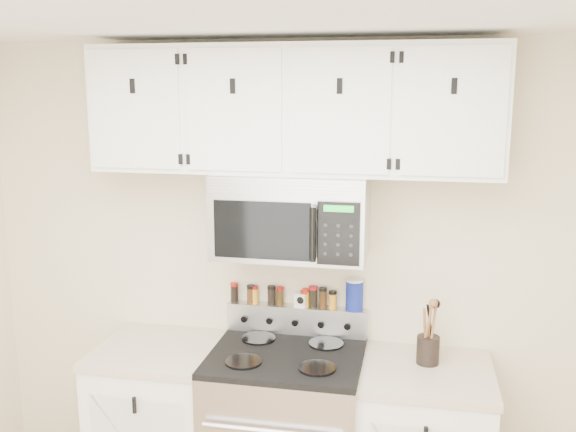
# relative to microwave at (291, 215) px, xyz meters

# --- Properties ---
(back_wall) EXTENTS (3.50, 0.01, 2.50)m
(back_wall) POSITION_rel_microwave_xyz_m (-0.00, 0.19, -0.38)
(back_wall) COLOR beige
(back_wall) RESTS_ON floor
(base_cabinet_left) EXTENTS (0.64, 0.62, 0.92)m
(base_cabinet_left) POSITION_rel_microwave_xyz_m (-0.69, -0.10, -1.17)
(base_cabinet_left) COLOR white
(base_cabinet_left) RESTS_ON floor
(microwave) EXTENTS (0.76, 0.44, 0.42)m
(microwave) POSITION_rel_microwave_xyz_m (0.00, 0.00, 0.00)
(microwave) COLOR #9E9EA3
(microwave) RESTS_ON back_wall
(upper_cabinets) EXTENTS (2.00, 0.35, 0.62)m
(upper_cabinets) POSITION_rel_microwave_xyz_m (-0.00, 0.03, 0.52)
(upper_cabinets) COLOR white
(upper_cabinets) RESTS_ON back_wall
(utensil_crock) EXTENTS (0.11, 0.11, 0.32)m
(utensil_crock) POSITION_rel_microwave_xyz_m (0.69, -0.04, -0.63)
(utensil_crock) COLOR black
(utensil_crock) RESTS_ON base_cabinet_right
(kitchen_timer) EXTENTS (0.08, 0.07, 0.08)m
(kitchen_timer) POSITION_rel_microwave_xyz_m (0.02, 0.16, -0.49)
(kitchen_timer) COLOR white
(kitchen_timer) RESTS_ON range
(salt_canister) EXTENTS (0.09, 0.09, 0.17)m
(salt_canister) POSITION_rel_microwave_xyz_m (0.31, 0.16, -0.44)
(salt_canister) COLOR navy
(salt_canister) RESTS_ON range
(spice_jar_0) EXTENTS (0.04, 0.04, 0.11)m
(spice_jar_0) POSITION_rel_microwave_xyz_m (-0.35, 0.16, -0.48)
(spice_jar_0) COLOR black
(spice_jar_0) RESTS_ON range
(spice_jar_1) EXTENTS (0.05, 0.05, 0.10)m
(spice_jar_1) POSITION_rel_microwave_xyz_m (-0.26, 0.16, -0.48)
(spice_jar_1) COLOR #472911
(spice_jar_1) RESTS_ON range
(spice_jar_2) EXTENTS (0.04, 0.04, 0.10)m
(spice_jar_2) POSITION_rel_microwave_xyz_m (-0.23, 0.16, -0.48)
(spice_jar_2) COLOR gold
(spice_jar_2) RESTS_ON range
(spice_jar_3) EXTENTS (0.04, 0.04, 0.10)m
(spice_jar_3) POSITION_rel_microwave_xyz_m (-0.14, 0.16, -0.48)
(spice_jar_3) COLOR black
(spice_jar_3) RESTS_ON range
(spice_jar_4) EXTENTS (0.04, 0.04, 0.10)m
(spice_jar_4) POSITION_rel_microwave_xyz_m (-0.09, 0.16, -0.48)
(spice_jar_4) COLOR #3B280E
(spice_jar_4) RESTS_ON range
(spice_jar_5) EXTENTS (0.05, 0.05, 0.09)m
(spice_jar_5) POSITION_rel_microwave_xyz_m (0.04, 0.16, -0.48)
(spice_jar_5) COLOR #C38317
(spice_jar_5) RESTS_ON range
(spice_jar_6) EXTENTS (0.04, 0.04, 0.10)m
(spice_jar_6) POSITION_rel_microwave_xyz_m (0.05, 0.16, -0.48)
(spice_jar_6) COLOR gold
(spice_jar_6) RESTS_ON range
(spice_jar_7) EXTENTS (0.05, 0.05, 0.12)m
(spice_jar_7) POSITION_rel_microwave_xyz_m (0.09, 0.16, -0.47)
(spice_jar_7) COLOR black
(spice_jar_7) RESTS_ON range
(spice_jar_8) EXTENTS (0.04, 0.04, 0.11)m
(spice_jar_8) POSITION_rel_microwave_xyz_m (0.14, 0.16, -0.47)
(spice_jar_8) COLOR #3D250E
(spice_jar_8) RESTS_ON range
(spice_jar_9) EXTENTS (0.04, 0.04, 0.10)m
(spice_jar_9) POSITION_rel_microwave_xyz_m (0.19, 0.16, -0.48)
(spice_jar_9) COLOR orange
(spice_jar_9) RESTS_ON range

